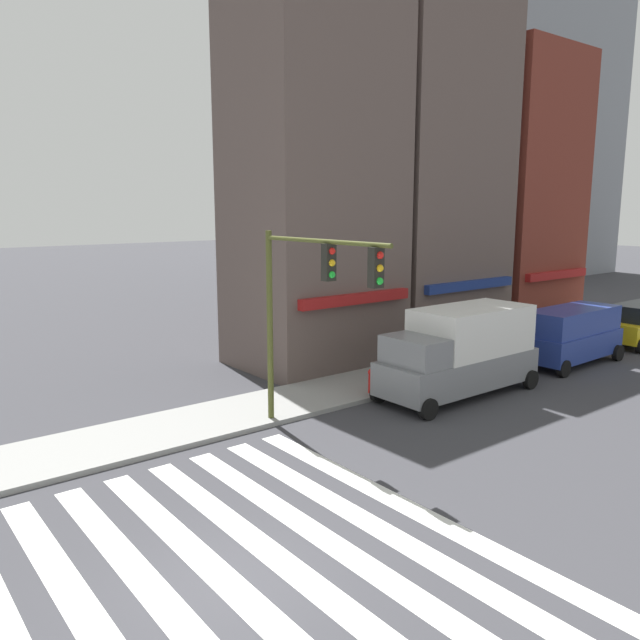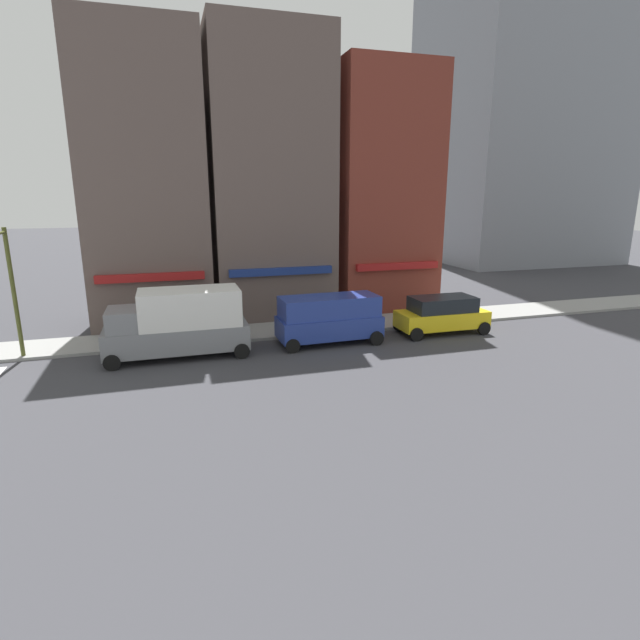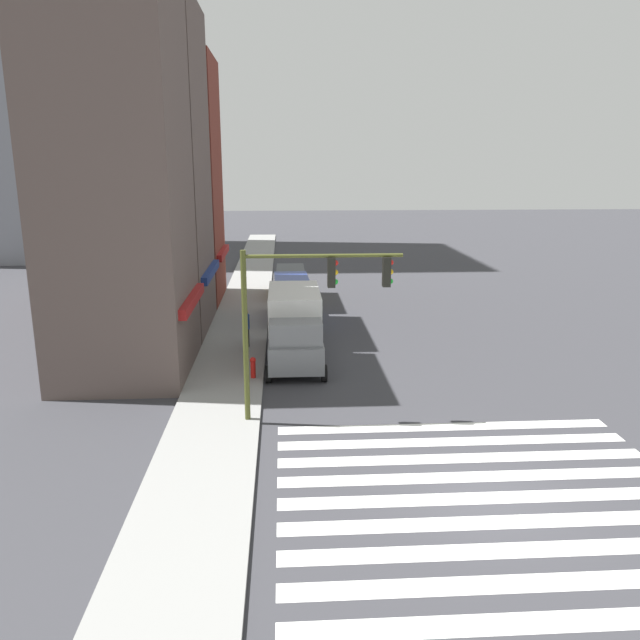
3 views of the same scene
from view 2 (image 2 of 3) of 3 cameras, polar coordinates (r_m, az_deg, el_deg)
name	(u,v)px [view 2 (image 2 of 3)]	position (r m, az deg, el deg)	size (l,w,h in m)	color
storefront_row	(267,185)	(29.66, -6.06, 15.11)	(19.89, 5.30, 15.77)	brown
box_truck_grey	(178,322)	(22.99, -15.87, -0.25)	(6.21, 2.42, 3.04)	slate
van_blue	(329,318)	(24.19, 1.06, 0.28)	(5.05, 2.22, 2.34)	navy
suv_yellow	(442,314)	(26.77, 13.77, 0.68)	(4.71, 2.12, 1.94)	yellow
pedestrian_blue_shirt	(213,319)	(25.31, -12.15, 0.09)	(0.32, 0.32, 1.77)	#23232D
fire_hydrant	(121,338)	(24.99, -21.75, -1.90)	(0.24, 0.24, 0.84)	red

